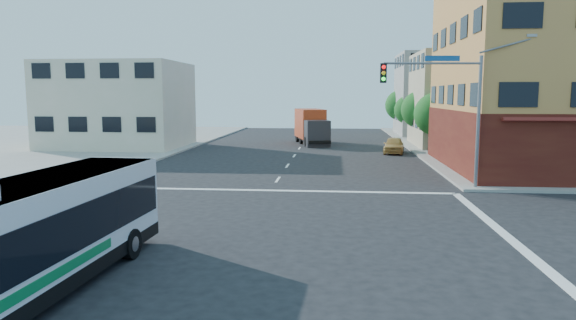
{
  "coord_description": "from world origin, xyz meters",
  "views": [
    {
      "loc": [
        3.41,
        -16.8,
        4.99
      ],
      "look_at": [
        1.46,
        3.88,
        2.35
      ],
      "focal_mm": 32.0,
      "sensor_mm": 36.0,
      "label": 1
    }
  ],
  "objects": [
    {
      "name": "building_east_far",
      "position": [
        16.98,
        47.98,
        5.01
      ],
      "size": [
        12.06,
        10.06,
        10.0
      ],
      "color": "#9E9D98",
      "rests_on": "ground"
    },
    {
      "name": "transit_bus",
      "position": [
        -4.02,
        -5.52,
        1.57
      ],
      "size": [
        2.82,
        10.91,
        3.2
      ],
      "rotation": [
        0.0,
        0.0,
        -0.05
      ],
      "color": "black",
      "rests_on": "ground"
    },
    {
      "name": "street_tree_b",
      "position": [
        11.9,
        35.92,
        3.75
      ],
      "size": [
        3.8,
        3.8,
        5.79
      ],
      "color": "#3C2616",
      "rests_on": "ground"
    },
    {
      "name": "building_west",
      "position": [
        -17.02,
        29.98,
        4.01
      ],
      "size": [
        12.06,
        10.06,
        8.0
      ],
      "color": "beige",
      "rests_on": "ground"
    },
    {
      "name": "signal_mast_ne",
      "position": [
        9.08,
        10.62,
        4.98
      ],
      "size": [
        7.91,
        1.13,
        8.07
      ],
      "color": "slate",
      "rests_on": "ground"
    },
    {
      "name": "building_east_near",
      "position": [
        16.98,
        33.98,
        4.51
      ],
      "size": [
        12.06,
        10.06,
        9.0
      ],
      "color": "#B6AA8B",
      "rests_on": "ground"
    },
    {
      "name": "street_tree_a",
      "position": [
        11.9,
        27.92,
        3.59
      ],
      "size": [
        3.6,
        3.6,
        5.53
      ],
      "color": "#3C2616",
      "rests_on": "ground"
    },
    {
      "name": "ground",
      "position": [
        0.0,
        0.0,
        0.0
      ],
      "size": [
        120.0,
        120.0,
        0.0
      ],
      "primitive_type": "plane",
      "color": "black",
      "rests_on": "ground"
    },
    {
      "name": "street_tree_c",
      "position": [
        11.9,
        43.92,
        3.46
      ],
      "size": [
        3.4,
        3.4,
        5.29
      ],
      "color": "#3C2616",
      "rests_on": "ground"
    },
    {
      "name": "parked_car",
      "position": [
        8.37,
        27.74,
        0.69
      ],
      "size": [
        2.24,
        4.26,
        1.38
      ],
      "primitive_type": "imported",
      "rotation": [
        0.0,
        0.0,
        -0.16
      ],
      "color": "tan",
      "rests_on": "ground"
    },
    {
      "name": "box_truck",
      "position": [
        0.92,
        35.34,
        1.71
      ],
      "size": [
        4.04,
        8.15,
        3.53
      ],
      "rotation": [
        0.0,
        0.0,
        0.24
      ],
      "color": "#28282D",
      "rests_on": "ground"
    },
    {
      "name": "street_tree_d",
      "position": [
        11.9,
        51.92,
        3.88
      ],
      "size": [
        4.0,
        4.0,
        6.03
      ],
      "color": "#3C2616",
      "rests_on": "ground"
    }
  ]
}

